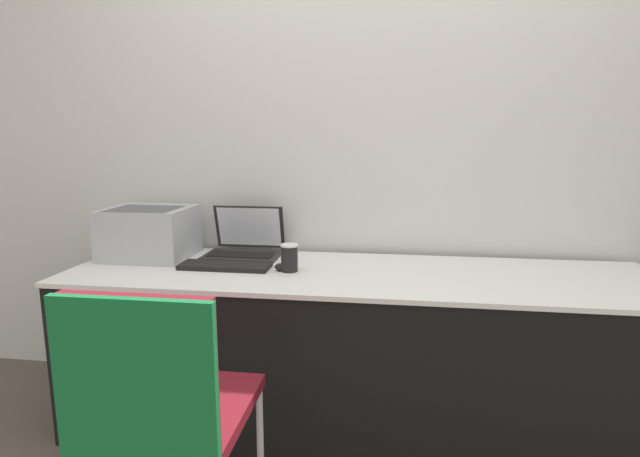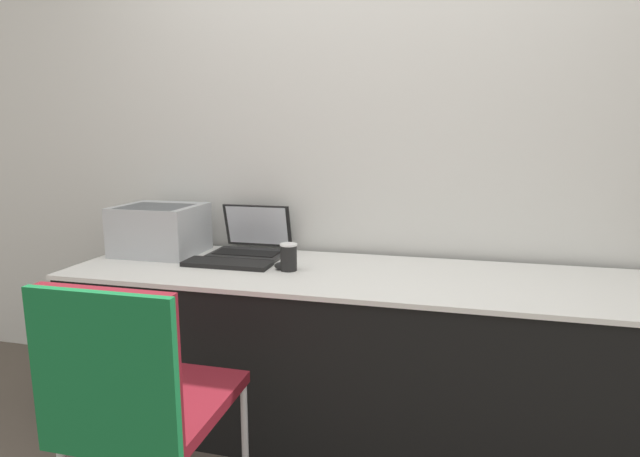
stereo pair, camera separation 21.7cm
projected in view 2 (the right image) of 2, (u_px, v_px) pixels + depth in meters
name	position (u px, v px, depth m)	size (l,w,h in m)	color
wall_back	(373.00, 136.00, 2.43)	(8.00, 0.05, 2.60)	silver
table	(356.00, 352.00, 2.20)	(2.53, 0.71, 0.72)	black
printer	(160.00, 228.00, 2.48)	(0.39, 0.35, 0.24)	#B2B7BC
laptop_left	(251.00, 243.00, 2.48)	(0.35, 0.29, 0.24)	black
external_keyboard	(227.00, 264.00, 2.25)	(0.40, 0.14, 0.02)	black
coffee_cup	(289.00, 257.00, 2.17)	(0.08, 0.08, 0.12)	black
mouse	(282.00, 266.00, 2.18)	(0.07, 0.05, 0.03)	black
chair	(135.00, 393.00, 1.41)	(0.42, 0.50, 0.92)	maroon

